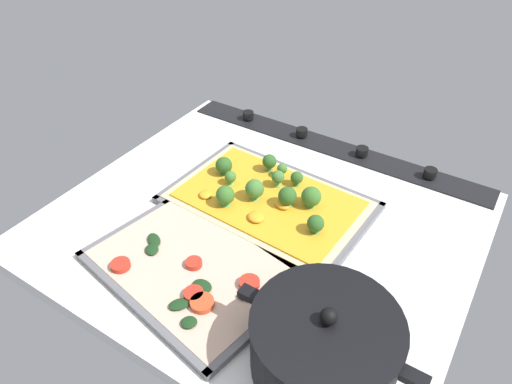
# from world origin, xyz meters

# --- Properties ---
(ground_plane) EXTENTS (0.79, 0.70, 0.03)m
(ground_plane) POSITION_xyz_m (0.00, 0.00, -0.01)
(ground_plane) COLOR white
(stove_control_panel) EXTENTS (0.76, 0.07, 0.03)m
(stove_control_panel) POSITION_xyz_m (0.00, -0.31, 0.01)
(stove_control_panel) COLOR black
(stove_control_panel) RESTS_ON ground_plane
(baking_tray_front) EXTENTS (0.41, 0.28, 0.01)m
(baking_tray_front) POSITION_xyz_m (0.01, -0.05, 0.00)
(baking_tray_front) COLOR slate
(baking_tray_front) RESTS_ON ground_plane
(broccoli_pizza) EXTENTS (0.38, 0.26, 0.06)m
(broccoli_pizza) POSITION_xyz_m (0.01, -0.05, 0.02)
(broccoli_pizza) COLOR beige
(broccoli_pizza) RESTS_ON baking_tray_front
(baking_tray_back) EXTENTS (0.39, 0.30, 0.01)m
(baking_tray_back) POSITION_xyz_m (0.03, 0.17, 0.00)
(baking_tray_back) COLOR slate
(baking_tray_back) RESTS_ON ground_plane
(veggie_pizza_back) EXTENTS (0.36, 0.28, 0.02)m
(veggie_pizza_back) POSITION_xyz_m (0.03, 0.18, 0.01)
(veggie_pizza_back) COLOR #CFAA94
(veggie_pizza_back) RESTS_ON baking_tray_back
(cooking_pot) EXTENTS (0.28, 0.21, 0.12)m
(cooking_pot) POSITION_xyz_m (-0.24, 0.21, 0.05)
(cooking_pot) COLOR black
(cooking_pot) RESTS_ON ground_plane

